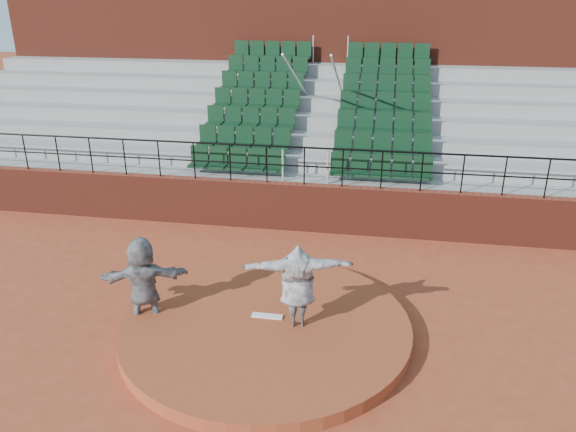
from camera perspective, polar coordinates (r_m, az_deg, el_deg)
name	(u,v)px	position (r m, az deg, el deg)	size (l,w,h in m)	color
ground	(266,332)	(10.99, -2.27, -11.69)	(90.00, 90.00, 0.00)	#9F4023
pitchers_mound	(266,326)	(10.92, -2.28, -11.15)	(5.50, 5.50, 0.25)	#9A4222
pitching_rubber	(267,316)	(10.97, -2.12, -10.12)	(0.60, 0.15, 0.03)	white
boundary_wall	(304,207)	(15.08, 1.62, 0.90)	(24.00, 0.30, 1.30)	maroon
wall_railing	(304,158)	(14.63, 1.68, 5.94)	(24.04, 0.05, 1.03)	black
seating_deck	(320,144)	(18.28, 3.31, 7.29)	(24.00, 5.97, 4.63)	gray
press_box_facade	(334,62)	(21.75, 4.70, 15.34)	(24.00, 3.00, 7.10)	maroon
pitcher	(297,285)	(10.35, 0.97, -7.06)	(2.01, 0.55, 1.64)	black
fielder	(144,282)	(11.14, -14.47, -6.48)	(1.69, 0.54, 1.82)	black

